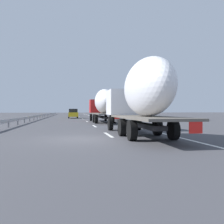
# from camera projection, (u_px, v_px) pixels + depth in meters

# --- Properties ---
(ground_plane) EXTENTS (260.00, 260.00, 0.00)m
(ground_plane) POSITION_uv_depth(u_px,v_px,m) (72.00, 118.00, 52.88)
(ground_plane) COLOR #424247
(lane_stripe_0) EXTENTS (3.20, 0.20, 0.01)m
(lane_stripe_0) POSITION_uv_depth(u_px,v_px,m) (108.00, 135.00, 15.71)
(lane_stripe_0) COLOR white
(lane_stripe_0) RESTS_ON ground_plane
(lane_stripe_1) EXTENTS (3.20, 0.20, 0.01)m
(lane_stripe_1) POSITION_uv_depth(u_px,v_px,m) (94.00, 126.00, 24.52)
(lane_stripe_1) COLOR white
(lane_stripe_1) RESTS_ON ground_plane
(lane_stripe_2) EXTENTS (3.20, 0.20, 0.01)m
(lane_stripe_2) POSITION_uv_depth(u_px,v_px,m) (87.00, 121.00, 34.95)
(lane_stripe_2) COLOR white
(lane_stripe_2) RESTS_ON ground_plane
(lane_stripe_3) EXTENTS (3.20, 0.20, 0.01)m
(lane_stripe_3) POSITION_uv_depth(u_px,v_px,m) (83.00, 119.00, 45.84)
(lane_stripe_3) COLOR white
(lane_stripe_3) RESTS_ON ground_plane
(lane_stripe_4) EXTENTS (3.20, 0.20, 0.01)m
(lane_stripe_4) POSITION_uv_depth(u_px,v_px,m) (82.00, 119.00, 47.35)
(lane_stripe_4) COLOR white
(lane_stripe_4) RESTS_ON ground_plane
(lane_stripe_5) EXTENTS (3.20, 0.20, 0.01)m
(lane_stripe_5) POSITION_uv_depth(u_px,v_px,m) (79.00, 116.00, 64.46)
(lane_stripe_5) COLOR white
(lane_stripe_5) RESTS_ON ground_plane
(lane_stripe_6) EXTENTS (3.20, 0.20, 0.01)m
(lane_stripe_6) POSITION_uv_depth(u_px,v_px,m) (77.00, 115.00, 76.48)
(lane_stripe_6) COLOR white
(lane_stripe_6) RESTS_ON ground_plane
(lane_stripe_7) EXTENTS (3.20, 0.20, 0.01)m
(lane_stripe_7) POSITION_uv_depth(u_px,v_px,m) (77.00, 115.00, 85.61)
(lane_stripe_7) COLOR white
(lane_stripe_7) RESTS_ON ground_plane
(lane_stripe_8) EXTENTS (3.20, 0.20, 0.01)m
(lane_stripe_8) POSITION_uv_depth(u_px,v_px,m) (77.00, 115.00, 82.13)
(lane_stripe_8) COLOR white
(lane_stripe_8) RESTS_ON ground_plane
(lane_stripe_9) EXTENTS (3.20, 0.20, 0.01)m
(lane_stripe_9) POSITION_uv_depth(u_px,v_px,m) (76.00, 115.00, 89.54)
(lane_stripe_9) COLOR white
(lane_stripe_9) RESTS_ON ground_plane
(edge_line_right) EXTENTS (110.00, 0.20, 0.01)m
(edge_line_right) POSITION_uv_depth(u_px,v_px,m) (96.00, 117.00, 58.72)
(edge_line_right) COLOR white
(edge_line_right) RESTS_ON ground_plane
(truck_lead) EXTENTS (13.79, 2.55, 4.14)m
(truck_lead) POSITION_uv_depth(u_px,v_px,m) (103.00, 104.00, 32.28)
(truck_lead) COLOR #B21919
(truck_lead) RESTS_ON ground_plane
(truck_trailing) EXTENTS (12.23, 2.55, 4.37)m
(truck_trailing) POSITION_uv_depth(u_px,v_px,m) (141.00, 95.00, 15.00)
(truck_trailing) COLOR silver
(truck_trailing) RESTS_ON ground_plane
(car_red_compact) EXTENTS (4.05, 1.91, 1.93)m
(car_red_compact) POSITION_uv_depth(u_px,v_px,m) (72.00, 113.00, 70.32)
(car_red_compact) COLOR red
(car_red_compact) RESTS_ON ground_plane
(car_yellow_coupe) EXTENTS (4.46, 1.90, 1.85)m
(car_yellow_coupe) POSITION_uv_depth(u_px,v_px,m) (73.00, 113.00, 49.77)
(car_yellow_coupe) COLOR gold
(car_yellow_coupe) RESTS_ON ground_plane
(road_sign) EXTENTS (0.10, 0.90, 2.92)m
(road_sign) POSITION_uv_depth(u_px,v_px,m) (106.00, 108.00, 50.77)
(road_sign) COLOR gray
(road_sign) RESTS_ON ground_plane
(tree_0) EXTENTS (2.66, 2.66, 5.32)m
(tree_0) POSITION_uv_depth(u_px,v_px,m) (124.00, 101.00, 54.73)
(tree_0) COLOR #472D19
(tree_0) RESTS_ON ground_plane
(tree_1) EXTENTS (3.13, 3.13, 7.87)m
(tree_1) POSITION_uv_depth(u_px,v_px,m) (154.00, 89.00, 38.63)
(tree_1) COLOR #472D19
(tree_1) RESTS_ON ground_plane
(tree_2) EXTENTS (3.31, 3.31, 6.15)m
(tree_2) POSITION_uv_depth(u_px,v_px,m) (104.00, 104.00, 91.31)
(tree_2) COLOR #472D19
(tree_2) RESTS_ON ground_plane
(tree_3) EXTENTS (2.99, 2.99, 6.57)m
(tree_3) POSITION_uv_depth(u_px,v_px,m) (135.00, 97.00, 46.58)
(tree_3) COLOR #472D19
(tree_3) RESTS_ON ground_plane
(guardrail_median) EXTENTS (94.00, 0.10, 0.76)m
(guardrail_median) POSITION_uv_depth(u_px,v_px,m) (44.00, 115.00, 54.83)
(guardrail_median) COLOR #9EA0A5
(guardrail_median) RESTS_ON ground_plane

